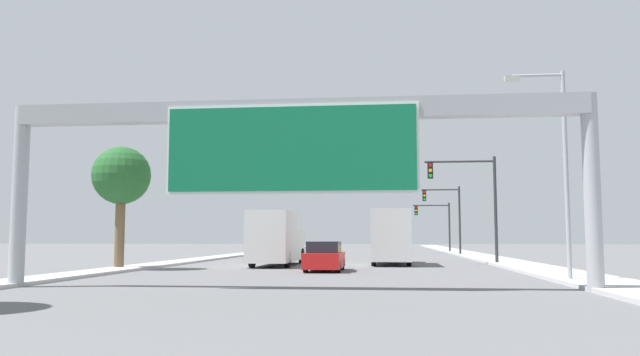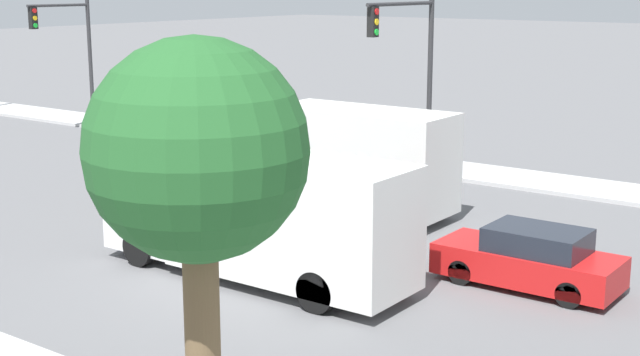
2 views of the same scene
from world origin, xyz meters
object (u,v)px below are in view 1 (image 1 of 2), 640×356
at_px(traffic_light_near_intersection, 474,192).
at_px(palm_tree_background, 121,177).
at_px(sign_gantry, 292,140).
at_px(street_lamp_right, 558,157).
at_px(car_mid_right, 389,247).
at_px(car_near_right, 324,257).
at_px(truck_box_secondary, 391,237).
at_px(truck_box_primary, 277,238).
at_px(traffic_light_far_intersection, 437,219).
at_px(traffic_light_mid_block, 448,210).

xyz_separation_m(traffic_light_near_intersection, palm_tree_background, (-20.20, -8.32, 0.37)).
distance_m(sign_gantry, traffic_light_near_intersection, 21.99).
bearing_deg(sign_gantry, traffic_light_near_intersection, 66.14).
bearing_deg(sign_gantry, street_lamp_right, 23.65).
height_order(car_mid_right, car_near_right, car_near_right).
bearing_deg(car_near_right, truck_box_secondary, 66.69).
xyz_separation_m(truck_box_primary, truck_box_secondary, (7.00, 2.45, 0.08)).
bearing_deg(traffic_light_near_intersection, traffic_light_far_intersection, 89.99).
bearing_deg(sign_gantry, truck_box_secondary, 79.87).
bearing_deg(traffic_light_near_intersection, car_near_right, -135.80).
xyz_separation_m(car_near_right, truck_box_primary, (-3.50, 5.67, 0.95)).
xyz_separation_m(sign_gantry, street_lamp_right, (10.07, 4.41, -0.14)).
xyz_separation_m(car_mid_right, traffic_light_mid_block, (5.65, -6.36, 3.71)).
distance_m(traffic_light_mid_block, traffic_light_far_intersection, 10.02).
distance_m(truck_box_primary, traffic_light_mid_block, 26.37).
height_order(sign_gantry, car_mid_right, sign_gantry).
bearing_deg(street_lamp_right, sign_gantry, -156.35).
height_order(traffic_light_mid_block, palm_tree_background, palm_tree_background).
xyz_separation_m(truck_box_secondary, traffic_light_far_intersection, (5.40, 30.52, 2.03)).
bearing_deg(truck_box_secondary, car_near_right, -113.31).
distance_m(car_mid_right, truck_box_primary, 30.18).
bearing_deg(truck_box_primary, street_lamp_right, -43.16).
relative_size(car_near_right, truck_box_primary, 0.51).
relative_size(truck_box_secondary, palm_tree_background, 1.24).
bearing_deg(street_lamp_right, car_mid_right, 98.87).
relative_size(sign_gantry, street_lamp_right, 2.42).
height_order(truck_box_secondary, traffic_light_near_intersection, traffic_light_near_intersection).
height_order(sign_gantry, truck_box_primary, sign_gantry).
height_order(car_mid_right, traffic_light_mid_block, traffic_light_mid_block).
distance_m(car_mid_right, truck_box_secondary, 26.91).
bearing_deg(truck_box_primary, traffic_light_mid_block, 61.17).
height_order(traffic_light_mid_block, street_lamp_right, street_lamp_right).
distance_m(car_near_right, traffic_light_far_intersection, 39.78).
xyz_separation_m(sign_gantry, traffic_light_near_intersection, (8.89, 20.11, -0.42)).
relative_size(car_mid_right, traffic_light_far_intersection, 0.81).
bearing_deg(traffic_light_mid_block, car_mid_right, 131.60).
relative_size(traffic_light_mid_block, traffic_light_far_intersection, 1.18).
bearing_deg(truck_box_secondary, traffic_light_mid_block, 74.62).
bearing_deg(palm_tree_background, street_lamp_right, -19.06).
bearing_deg(palm_tree_background, traffic_light_near_intersection, 22.38).
distance_m(traffic_light_near_intersection, palm_tree_background, 21.85).
distance_m(car_mid_right, traffic_light_mid_block, 9.28).
relative_size(car_mid_right, car_near_right, 1.01).
bearing_deg(truck_box_primary, car_near_right, -58.31).
bearing_deg(traffic_light_near_intersection, truck_box_primary, -166.49).
height_order(truck_box_secondary, traffic_light_mid_block, traffic_light_mid_block).
distance_m(truck_box_primary, palm_tree_background, 10.04).
bearing_deg(traffic_light_far_intersection, traffic_light_near_intersection, -90.01).
xyz_separation_m(sign_gantry, truck_box_secondary, (3.50, 19.58, -3.35)).
xyz_separation_m(traffic_light_far_intersection, street_lamp_right, (1.17, -45.70, 1.18)).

